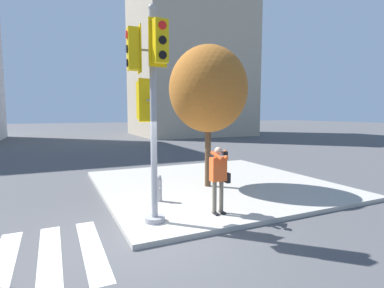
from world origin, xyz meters
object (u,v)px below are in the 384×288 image
traffic_signal_pole (149,92)px  person_photographer (219,174)px  fire_hydrant (159,188)px  street_tree (208,89)px

traffic_signal_pole → person_photographer: bearing=-4.4°
fire_hydrant → street_tree: bearing=25.4°
person_photographer → fire_hydrant: size_ratio=2.20×
traffic_signal_pole → street_tree: 3.85m
street_tree → fire_hydrant: 3.81m
fire_hydrant → traffic_signal_pole: bearing=-115.7°
traffic_signal_pole → street_tree: (2.88, 2.54, 0.32)m
street_tree → fire_hydrant: bearing=-154.6°
person_photographer → street_tree: 3.72m
street_tree → fire_hydrant: size_ratio=6.22×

